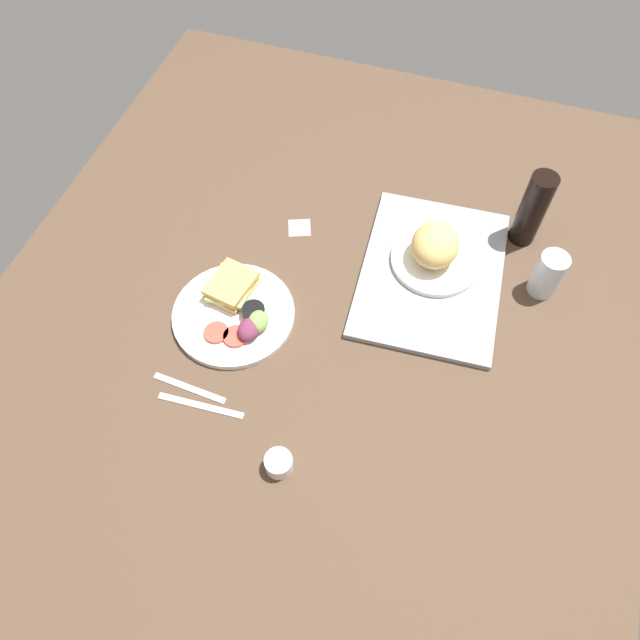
# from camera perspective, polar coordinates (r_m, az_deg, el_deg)

# --- Properties ---
(ground_plane) EXTENTS (1.90, 1.50, 0.03)m
(ground_plane) POSITION_cam_1_polar(r_m,az_deg,el_deg) (1.40, -0.91, -0.21)
(ground_plane) COLOR #4C3828
(serving_tray) EXTENTS (0.47, 0.36, 0.02)m
(serving_tray) POSITION_cam_1_polar(r_m,az_deg,el_deg) (1.47, 10.51, 4.36)
(serving_tray) COLOR gray
(serving_tray) RESTS_ON ground_plane
(bread_plate_near) EXTENTS (0.21, 0.21, 0.10)m
(bread_plate_near) POSITION_cam_1_polar(r_m,az_deg,el_deg) (1.46, 10.87, 6.54)
(bread_plate_near) COLOR white
(bread_plate_near) RESTS_ON serving_tray
(plate_with_salad) EXTENTS (0.28, 0.28, 0.05)m
(plate_with_salad) POSITION_cam_1_polar(r_m,az_deg,el_deg) (1.39, -7.97, 0.90)
(plate_with_salad) COLOR white
(plate_with_salad) RESTS_ON ground_plane
(drinking_glass) EXTENTS (0.07, 0.07, 0.12)m
(drinking_glass) POSITION_cam_1_polar(r_m,az_deg,el_deg) (1.48, 20.80, 4.08)
(drinking_glass) COLOR silver
(drinking_glass) RESTS_ON ground_plane
(soda_bottle) EXTENTS (0.06, 0.06, 0.20)m
(soda_bottle) POSITION_cam_1_polar(r_m,az_deg,el_deg) (1.54, 19.51, 9.87)
(soda_bottle) COLOR black
(soda_bottle) RESTS_ON ground_plane
(espresso_cup) EXTENTS (0.06, 0.06, 0.04)m
(espresso_cup) POSITION_cam_1_polar(r_m,az_deg,el_deg) (1.22, -3.94, -13.41)
(espresso_cup) COLOR silver
(espresso_cup) RESTS_ON ground_plane
(fork) EXTENTS (0.02, 0.17, 0.01)m
(fork) POSITION_cam_1_polar(r_m,az_deg,el_deg) (1.33, -12.27, -6.30)
(fork) COLOR #B7B7BC
(fork) RESTS_ON ground_plane
(knife) EXTENTS (0.03, 0.19, 0.01)m
(knife) POSITION_cam_1_polar(r_m,az_deg,el_deg) (1.31, -11.24, -7.95)
(knife) COLOR #B7B7BC
(knife) RESTS_ON ground_plane
(sticky_note) EXTENTS (0.07, 0.07, 0.00)m
(sticky_note) POSITION_cam_1_polar(r_m,az_deg,el_deg) (1.55, -1.96, 8.74)
(sticky_note) COLOR pink
(sticky_note) RESTS_ON ground_plane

